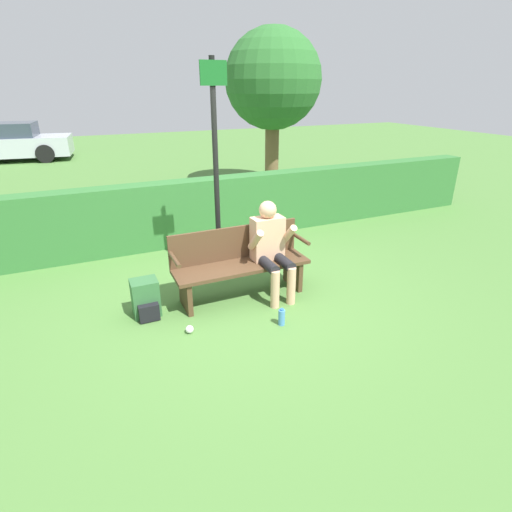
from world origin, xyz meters
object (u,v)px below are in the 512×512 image
at_px(water_bottle, 282,317).
at_px(signpost, 216,164).
at_px(park_bench, 240,263).
at_px(parked_car, 7,143).
at_px(tree, 273,81).
at_px(backpack, 146,299).
at_px(person_seated, 271,245).

bearing_deg(water_bottle, signpost, 97.79).
distance_m(water_bottle, signpost, 2.13).
height_order(park_bench, signpost, signpost).
bearing_deg(park_bench, signpost, 94.56).
bearing_deg(parked_car, park_bench, -66.43).
relative_size(parked_car, tree, 1.13).
bearing_deg(backpack, person_seated, -3.79).
bearing_deg(tree, signpost, -123.94).
bearing_deg(backpack, water_bottle, -31.94).
distance_m(signpost, parked_car, 12.64).
bearing_deg(parked_car, person_seated, -65.05).
xyz_separation_m(person_seated, signpost, (-0.43, 0.77, 0.91)).
distance_m(person_seated, backpack, 1.65).
height_order(park_bench, parked_car, parked_car).
relative_size(water_bottle, parked_car, 0.05).
relative_size(person_seated, water_bottle, 5.86).
relative_size(backpack, signpost, 0.16).
height_order(signpost, parked_car, signpost).
bearing_deg(person_seated, park_bench, 161.84).
distance_m(backpack, signpost, 1.91).
bearing_deg(backpack, park_bench, 0.90).
xyz_separation_m(person_seated, parked_car, (-4.16, 12.80, -0.04)).
xyz_separation_m(backpack, parked_car, (-2.58, 12.70, 0.42)).
distance_m(water_bottle, parked_car, 14.11).
relative_size(park_bench, water_bottle, 8.29).
height_order(person_seated, signpost, signpost).
relative_size(signpost, tree, 0.74).
height_order(water_bottle, tree, tree).
height_order(water_bottle, parked_car, parked_car).
xyz_separation_m(park_bench, signpost, (-0.05, 0.64, 1.14)).
xyz_separation_m(signpost, tree, (3.10, 4.61, 1.03)).
bearing_deg(parked_car, tree, -40.45).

